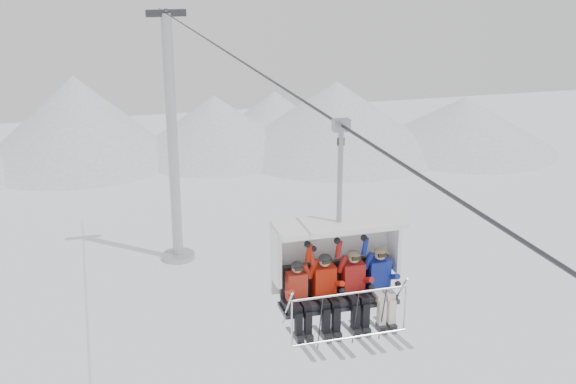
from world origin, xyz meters
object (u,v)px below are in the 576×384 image
object	(u,v)px
skier_far_left	(298,295)
skier_center_right	(355,286)
lift_tower_right	(173,158)
chairlift_carrier	(336,259)
skier_center_left	(326,290)
skier_far_right	(381,282)

from	to	relation	value
skier_far_left	skier_center_right	distance (m)	1.12
lift_tower_right	skier_far_left	world-z (taller)	lift_tower_right
chairlift_carrier	skier_far_left	bearing A→B (deg)	-159.25
lift_tower_right	chairlift_carrier	size ratio (longest dim) A/B	3.38
chairlift_carrier	skier_center_left	size ratio (longest dim) A/B	2.36
skier_far_left	skier_far_right	world-z (taller)	skier_far_right
skier_center_left	skier_far_right	world-z (taller)	same
skier_far_left	skier_center_right	size ratio (longest dim) A/B	1.00
lift_tower_right	skier_center_left	size ratio (longest dim) A/B	7.99
chairlift_carrier	skier_far_right	size ratio (longest dim) A/B	2.36
lift_tower_right	skier_center_right	xyz separation A→B (m)	(0.28, -25.58, 4.43)
skier_far_right	skier_center_right	bearing A→B (deg)	180.00
chairlift_carrier	skier_far_right	distance (m)	0.98
chairlift_carrier	skier_center_left	world-z (taller)	chairlift_carrier
chairlift_carrier	skier_far_left	world-z (taller)	chairlift_carrier
lift_tower_right	skier_far_left	bearing A→B (deg)	-91.86
lift_tower_right	skier_center_right	bearing A→B (deg)	-89.37
skier_center_left	skier_far_right	bearing A→B (deg)	0.00
skier_far_left	skier_far_right	xyz separation A→B (m)	(1.64, 0.01, 0.04)
skier_center_left	skier_far_left	bearing A→B (deg)	-178.79
chairlift_carrier	skier_center_left	distance (m)	0.63
chairlift_carrier	skier_far_left	distance (m)	1.02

